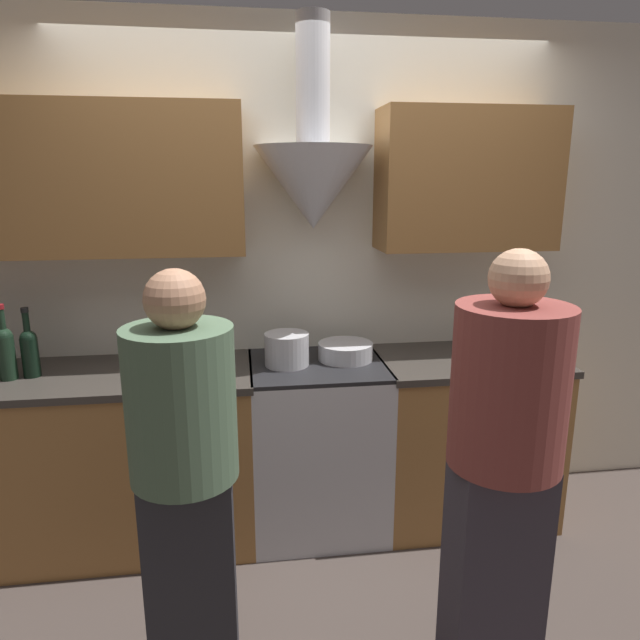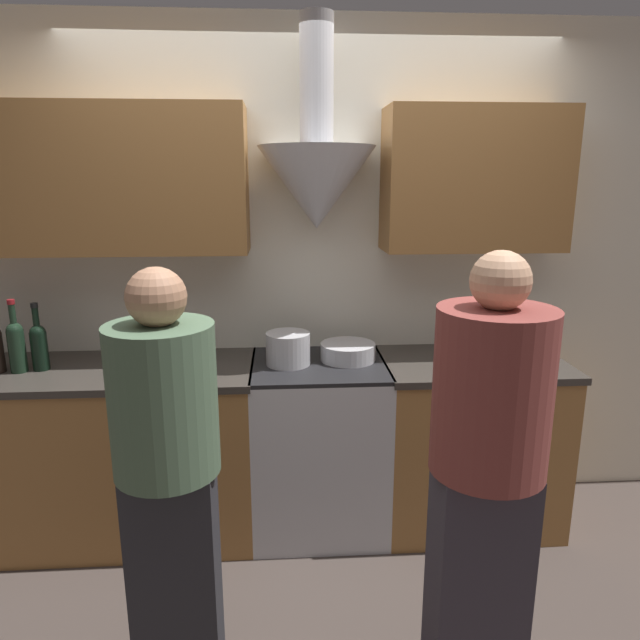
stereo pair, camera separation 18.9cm
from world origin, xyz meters
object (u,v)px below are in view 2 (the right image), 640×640
at_px(person_foreground_left, 169,473).
at_px(person_foreground_right, 486,473).
at_px(wine_bottle_3, 16,344).
at_px(stove_range, 319,444).
at_px(mixing_bowl, 348,352).
at_px(orange_fruit, 507,349).
at_px(stock_pot, 288,349).
at_px(wine_bottle_4, 39,344).

xyz_separation_m(person_foreground_left, person_foreground_right, (1.04, -0.13, 0.03)).
bearing_deg(person_foreground_right, wine_bottle_3, 151.05).
bearing_deg(stove_range, wine_bottle_3, -178.75).
distance_m(stove_range, person_foreground_right, 1.26).
height_order(wine_bottle_3, mixing_bowl, wine_bottle_3).
bearing_deg(person_foreground_left, wine_bottle_3, 133.27).
bearing_deg(mixing_bowl, orange_fruit, -0.09).
bearing_deg(stove_range, mixing_bowl, 16.35).
bearing_deg(stock_pot, orange_fruit, 2.37).
xyz_separation_m(wine_bottle_3, mixing_bowl, (1.60, 0.08, -0.10)).
distance_m(stove_range, orange_fruit, 1.10).
height_order(wine_bottle_4, person_foreground_left, person_foreground_left).
distance_m(orange_fruit, person_foreground_right, 1.25).
bearing_deg(orange_fruit, mixing_bowl, 179.91).
height_order(mixing_bowl, orange_fruit, mixing_bowl).
xyz_separation_m(stove_range, mixing_bowl, (0.15, 0.04, 0.49)).
relative_size(mixing_bowl, orange_fruit, 3.51).
bearing_deg(orange_fruit, wine_bottle_4, -178.79).
bearing_deg(person_foreground_right, person_foreground_left, 172.91).
relative_size(orange_fruit, person_foreground_left, 0.05).
xyz_separation_m(mixing_bowl, orange_fruit, (0.83, -0.00, -0.00)).
bearing_deg(stock_pot, mixing_bowl, 8.99).
relative_size(orange_fruit, person_foreground_right, 0.05).
distance_m(wine_bottle_4, mixing_bowl, 1.51).
distance_m(stove_range, person_foreground_left, 1.19).
xyz_separation_m(wine_bottle_3, orange_fruit, (2.44, 0.08, -0.10)).
relative_size(stove_range, stock_pot, 4.09).
height_order(stove_range, orange_fruit, orange_fruit).
height_order(stock_pot, person_foreground_right, person_foreground_right).
xyz_separation_m(stock_pot, person_foreground_right, (0.63, -1.09, -0.11)).
relative_size(stove_range, wine_bottle_3, 2.54).
distance_m(stock_pot, orange_fruit, 1.14).
distance_m(stove_range, stock_pot, 0.55).
distance_m(mixing_bowl, orange_fruit, 0.83).
relative_size(wine_bottle_4, person_foreground_right, 0.21).
relative_size(wine_bottle_3, mixing_bowl, 1.26).
relative_size(stove_range, person_foreground_right, 0.56).
distance_m(mixing_bowl, person_foreground_right, 1.19).
xyz_separation_m(wine_bottle_4, orange_fruit, (2.34, 0.05, -0.09)).
relative_size(stove_range, wine_bottle_4, 2.72).
xyz_separation_m(wine_bottle_4, person_foreground_left, (0.78, -0.96, -0.19)).
relative_size(stove_range, mixing_bowl, 3.21).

